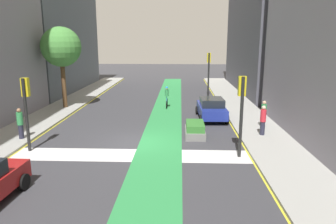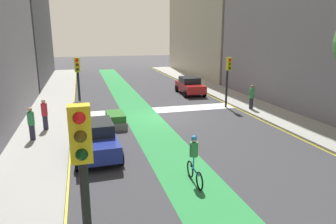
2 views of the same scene
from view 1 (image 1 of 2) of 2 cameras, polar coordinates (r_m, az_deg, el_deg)
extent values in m
plane|color=#38383D|center=(17.95, -5.79, -5.55)|extent=(120.00, 120.00, 0.00)
cube|color=#2D8C47|center=(17.81, -1.37, -5.62)|extent=(2.40, 60.00, 0.01)
cube|color=silver|center=(16.08, -6.78, -7.78)|extent=(12.00, 1.80, 0.01)
cube|color=#9E9E99|center=(20.36, -27.26, -4.50)|extent=(3.00, 60.00, 0.15)
cube|color=yellow|center=(19.69, -23.43, -4.89)|extent=(0.16, 60.00, 0.01)
cube|color=#9E9E99|center=(18.45, 18.04, -5.37)|extent=(3.00, 60.00, 0.15)
cube|color=yellow|center=(18.12, 13.44, -5.64)|extent=(0.16, 60.00, 0.01)
cube|color=slate|center=(38.71, -22.05, 12.62)|extent=(8.22, 17.16, 12.18)
cube|color=#4C4C56|center=(38.04, 20.20, 18.38)|extent=(9.05, 18.61, 19.57)
cylinder|color=black|center=(15.60, 13.15, -1.03)|extent=(0.16, 0.16, 3.99)
cube|color=gold|center=(15.51, 13.30, 4.60)|extent=(0.35, 0.28, 0.95)
sphere|color=red|center=(15.61, 13.26, 5.77)|extent=(0.20, 0.20, 0.20)
sphere|color=#4C380C|center=(15.65, 13.20, 4.68)|extent=(0.20, 0.20, 0.20)
sphere|color=#0C3814|center=(15.69, 13.15, 3.59)|extent=(0.20, 0.20, 0.20)
cylinder|color=black|center=(17.60, -24.33, -0.58)|extent=(0.16, 0.16, 3.81)
cube|color=gold|center=(17.53, -24.48, 4.12)|extent=(0.35, 0.28, 0.95)
sphere|color=red|center=(17.62, -24.37, 5.16)|extent=(0.20, 0.20, 0.20)
sphere|color=#4C380C|center=(17.65, -24.28, 4.19)|extent=(0.20, 0.20, 0.20)
sphere|color=#0C3814|center=(17.70, -24.19, 3.23)|extent=(0.20, 0.20, 0.20)
cylinder|color=black|center=(31.71, 7.37, 6.57)|extent=(0.16, 0.16, 4.44)
cube|color=gold|center=(31.77, 7.43, 9.75)|extent=(0.35, 0.28, 0.95)
sphere|color=red|center=(31.90, 7.42, 10.30)|extent=(0.20, 0.20, 0.20)
sphere|color=#4C380C|center=(31.91, 7.40, 9.76)|extent=(0.20, 0.20, 0.20)
sphere|color=#0C3814|center=(31.93, 7.39, 9.22)|extent=(0.20, 0.20, 0.20)
cylinder|color=black|center=(13.61, -24.72, -11.46)|extent=(0.25, 0.65, 0.64)
cube|color=navy|center=(23.22, 7.87, 0.37)|extent=(1.95, 4.26, 0.70)
cube|color=black|center=(22.90, 7.98, 1.79)|extent=(1.67, 2.06, 0.55)
cylinder|color=black|center=(24.62, 5.32, 0.32)|extent=(0.24, 0.65, 0.64)
cylinder|color=black|center=(24.85, 9.46, 0.32)|extent=(0.24, 0.65, 0.64)
cylinder|color=black|center=(21.78, 6.00, -1.36)|extent=(0.24, 0.65, 0.64)
cylinder|color=black|center=(22.03, 10.66, -1.35)|extent=(0.24, 0.65, 0.64)
torus|color=black|center=(27.52, -0.15, 1.76)|extent=(0.07, 0.68, 0.68)
torus|color=black|center=(26.49, -0.28, 1.32)|extent=(0.07, 0.68, 0.68)
cylinder|color=#2672BF|center=(26.97, -0.21, 1.92)|extent=(0.07, 0.95, 0.06)
cylinder|color=#2672BF|center=(26.77, -0.23, 2.42)|extent=(0.05, 0.05, 0.50)
cylinder|color=#338C4C|center=(26.68, -0.23, 3.53)|extent=(0.32, 0.32, 0.55)
sphere|color=beige|center=(26.62, -0.23, 4.35)|extent=(0.22, 0.22, 0.22)
sphere|color=#268CCC|center=(26.61, -0.23, 4.43)|extent=(0.23, 0.23, 0.23)
cylinder|color=#262638|center=(19.51, 16.76, -2.82)|extent=(0.28, 0.28, 0.82)
cylinder|color=red|center=(19.32, 16.91, -0.62)|extent=(0.34, 0.34, 0.73)
sphere|color=beige|center=(19.22, 17.00, 0.77)|extent=(0.24, 0.24, 0.24)
cylinder|color=#262638|center=(19.86, -25.11, -3.24)|extent=(0.28, 0.28, 0.81)
cylinder|color=#338C4C|center=(19.68, -25.33, -1.09)|extent=(0.34, 0.34, 0.72)
sphere|color=#8C6647|center=(19.58, -25.46, 0.27)|extent=(0.23, 0.23, 0.23)
cylinder|color=#262638|center=(21.24, 16.88, -1.59)|extent=(0.28, 0.28, 0.80)
cylinder|color=#338C4C|center=(21.07, 17.01, 0.40)|extent=(0.34, 0.34, 0.71)
sphere|color=tan|center=(20.98, 17.10, 1.65)|extent=(0.23, 0.23, 0.23)
cylinder|color=brown|center=(27.62, -18.39, 4.80)|extent=(0.36, 0.36, 3.86)
sphere|color=#478C3D|center=(27.39, -18.85, 11.14)|extent=(3.22, 3.22, 3.22)
cube|color=slate|center=(19.01, 4.92, -3.75)|extent=(1.17, 2.13, 0.45)
cube|color=#33722D|center=(18.90, 4.94, -2.52)|extent=(1.05, 1.92, 0.40)
camera|label=2|loc=(36.63, 6.69, 12.61)|focal=33.10mm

